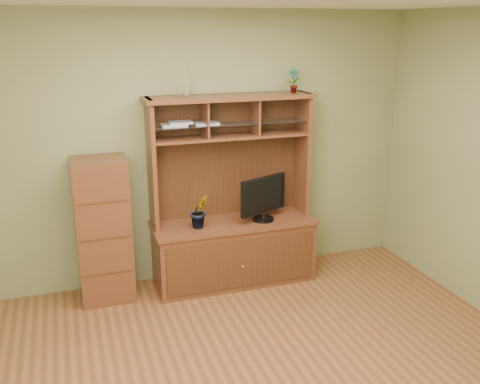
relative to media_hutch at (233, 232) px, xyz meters
name	(u,v)px	position (x,y,z in m)	size (l,w,h in m)	color
room	(273,211)	(-0.27, -1.73, 0.83)	(4.54, 4.04, 2.74)	brown
media_hutch	(233,232)	(0.00, 0.00, 0.00)	(1.66, 0.61, 1.90)	#4F2716
monitor	(263,198)	(0.30, -0.08, 0.37)	(0.54, 0.27, 0.45)	black
orchid_plant	(200,211)	(-0.36, -0.08, 0.30)	(0.19, 0.15, 0.34)	#386020
top_plant	(294,80)	(0.66, 0.08, 1.50)	(0.13, 0.09, 0.24)	#396523
reed_diffuser	(186,84)	(-0.43, 0.08, 1.49)	(0.06, 0.06, 0.29)	silver
magazines	(186,124)	(-0.43, 0.08, 1.13)	(0.56, 0.19, 0.04)	#B1B0B6
side_cabinet	(103,230)	(-1.27, 0.03, 0.17)	(0.49, 0.45, 1.38)	#4F2716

